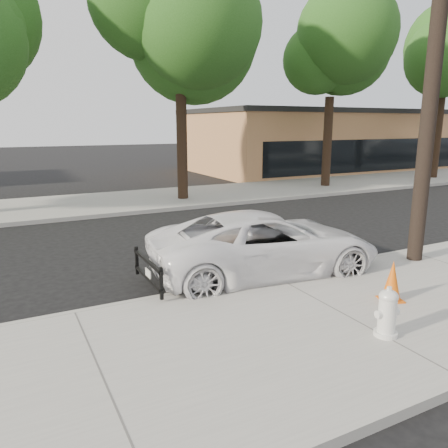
{
  "coord_description": "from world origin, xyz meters",
  "views": [
    {
      "loc": [
        -4.9,
        -9.38,
        3.26
      ],
      "look_at": [
        -0.4,
        -0.67,
        1.0
      ],
      "focal_mm": 35.0,
      "sensor_mm": 36.0,
      "label": 1
    }
  ],
  "objects": [
    {
      "name": "tree_d",
      "position": [
        10.2,
        7.95,
        6.37
      ],
      "size": [
        4.5,
        4.35,
        8.75
      ],
      "color": "black",
      "rests_on": "far_sidewalk"
    },
    {
      "name": "near_sidewalk",
      "position": [
        0.0,
        -4.3,
        0.07
      ],
      "size": [
        90.0,
        4.4,
        0.15
      ],
      "primitive_type": "cube",
      "color": "gray",
      "rests_on": "ground"
    },
    {
      "name": "building_main",
      "position": [
        16.0,
        16.0,
        2.0
      ],
      "size": [
        18.0,
        10.0,
        4.0
      ],
      "primitive_type": "cube",
      "color": "#AD7348",
      "rests_on": "ground"
    },
    {
      "name": "curb_near",
      "position": [
        0.0,
        -2.1,
        0.07
      ],
      "size": [
        90.0,
        0.12,
        0.16
      ],
      "primitive_type": "cube",
      "color": "#9E9B93",
      "rests_on": "ground"
    },
    {
      "name": "utility_pole",
      "position": [
        3.6,
        -2.7,
        4.7
      ],
      "size": [
        1.4,
        0.34,
        9.0
      ],
      "color": "black",
      "rests_on": "near_sidewalk"
    },
    {
      "name": "ground",
      "position": [
        0.0,
        0.0,
        0.0
      ],
      "size": [
        120.0,
        120.0,
        0.0
      ],
      "primitive_type": "plane",
      "color": "black",
      "rests_on": "ground"
    },
    {
      "name": "traffic_cone",
      "position": [
        1.16,
        -4.21,
        0.51
      ],
      "size": [
        0.48,
        0.48,
        0.74
      ],
      "rotation": [
        0.0,
        0.0,
        -0.33
      ],
      "color": "#DC590B",
      "rests_on": "near_sidewalk"
    },
    {
      "name": "far_sidewalk",
      "position": [
        0.0,
        8.5,
        0.07
      ],
      "size": [
        90.0,
        5.0,
        0.15
      ],
      "primitive_type": "cube",
      "color": "gray",
      "rests_on": "ground"
    },
    {
      "name": "tree_c",
      "position": [
        2.22,
        7.64,
        6.91
      ],
      "size": [
        4.96,
        4.8,
        9.55
      ],
      "color": "black",
      "rests_on": "far_sidewalk"
    },
    {
      "name": "fire_hydrant",
      "position": [
        0.03,
        -5.14,
        0.5
      ],
      "size": [
        0.39,
        0.35,
        0.73
      ],
      "rotation": [
        0.0,
        0.0,
        -0.14
      ],
      "color": "silver",
      "rests_on": "near_sidewalk"
    },
    {
      "name": "police_cruiser",
      "position": [
        0.11,
        -1.64,
        0.7
      ],
      "size": [
        5.29,
        2.9,
        1.4
      ],
      "primitive_type": "imported",
      "rotation": [
        0.0,
        0.0,
        1.45
      ],
      "color": "white",
      "rests_on": "ground"
    }
  ]
}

